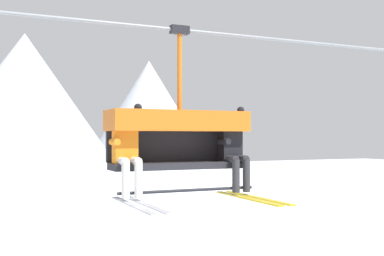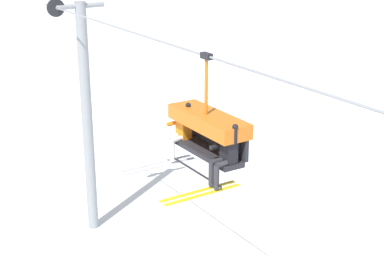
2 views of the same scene
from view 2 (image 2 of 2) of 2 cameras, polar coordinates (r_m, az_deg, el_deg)
lift_tower_near at (r=19.96m, az=-10.21°, el=1.26°), size 0.36×1.88×8.09m
lift_cable at (r=10.66m, az=4.58°, el=5.97°), size 20.81×0.05×0.05m
chairlift_chair at (r=11.93m, az=1.65°, el=0.07°), size 2.07×0.74×2.40m
skier_orange at (r=12.57m, az=-1.28°, el=-0.25°), size 0.48×1.70×1.34m
skier_black at (r=11.27m, az=3.09°, el=-2.60°), size 0.48×1.70×1.34m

